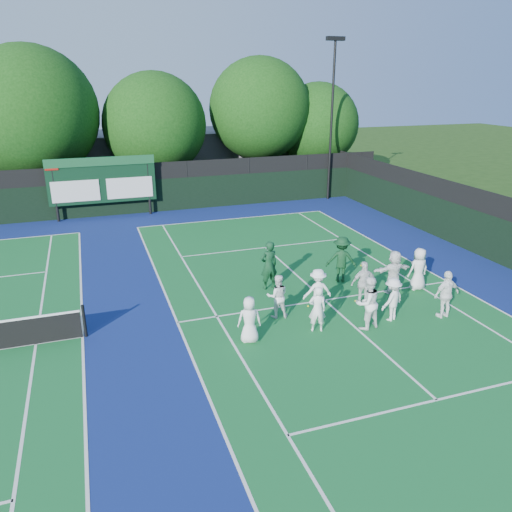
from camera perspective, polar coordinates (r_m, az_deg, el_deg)
name	(u,v)px	position (r m, az deg, el deg)	size (l,w,h in m)	color
ground	(337,312)	(17.88, 9.28, -6.31)	(120.00, 120.00, 0.00)	#1C3B10
court_apron	(162,325)	(17.04, -10.70, -7.75)	(34.00, 32.00, 0.01)	navy
near_court	(325,300)	(18.67, 7.85, -5.02)	(11.05, 23.85, 0.01)	#135E28
back_fence	(121,192)	(30.78, -15.19, 7.04)	(34.00, 0.08, 3.00)	black
scoreboard	(102,181)	(30.17, -17.20, 8.22)	(6.00, 0.21, 3.55)	black
clubhouse	(166,158)	(38.93, -10.27, 10.93)	(18.00, 6.00, 4.00)	#5A5A5F
light_pole_right	(332,102)	(33.51, 8.73, 17.03)	(1.20, 0.30, 10.12)	black
tree_b	(35,116)	(33.79, -23.97, 14.41)	(7.85, 7.85, 9.70)	black
tree_c	(157,127)	(34.09, -11.23, 14.26)	(6.63, 6.63, 8.21)	black
tree_d	(261,112)	(35.75, 0.61, 16.17)	(6.91, 6.91, 9.17)	black
tree_e	(319,126)	(37.54, 7.19, 14.49)	(5.87, 5.87, 7.51)	black
tennis_ball_0	(308,306)	(18.07, 5.98, -5.72)	(0.07, 0.07, 0.07)	yellow
tennis_ball_1	(361,266)	(22.22, 11.93, -1.07)	(0.07, 0.07, 0.07)	yellow
tennis_ball_2	(390,317)	(17.80, 15.11, -6.76)	(0.07, 0.07, 0.07)	yellow
tennis_ball_5	(356,301)	(18.74, 11.31, -5.05)	(0.07, 0.07, 0.07)	yellow
player_front_0	(249,320)	(15.44, -0.76, -7.29)	(0.74, 0.48, 1.51)	white
player_front_1	(317,309)	(16.18, 7.02, -6.04)	(0.57, 0.37, 1.55)	white
player_front_2	(367,303)	(16.58, 12.62, -5.25)	(0.88, 0.68, 1.80)	white
player_front_3	(392,299)	(17.38, 15.32, -4.80)	(0.98, 0.56, 1.51)	silver
player_front_4	(446,294)	(18.11, 20.92, -4.12)	(0.99, 0.41, 1.69)	white
player_back_0	(277,296)	(16.98, 2.46, -4.62)	(0.75, 0.58, 1.54)	white
player_back_1	(318,291)	(17.47, 7.06, -3.96)	(1.03, 0.59, 1.59)	white
player_back_2	(364,283)	(18.29, 12.22, -3.05)	(0.96, 0.40, 1.64)	silver
player_back_3	(394,272)	(19.57, 15.45, -1.74)	(1.56, 0.50, 1.68)	white
player_back_4	(419,269)	(20.12, 18.09, -1.44)	(0.82, 0.53, 1.67)	silver
coach_left	(269,265)	(19.14, 1.48, -1.08)	(0.71, 0.46, 1.94)	#0E361C
coach_right	(341,259)	(20.15, 9.73, -0.37)	(1.21, 0.70, 1.88)	#0D3319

